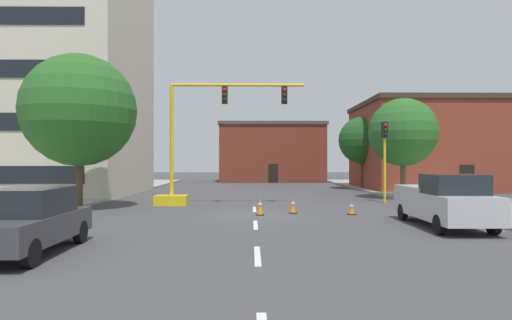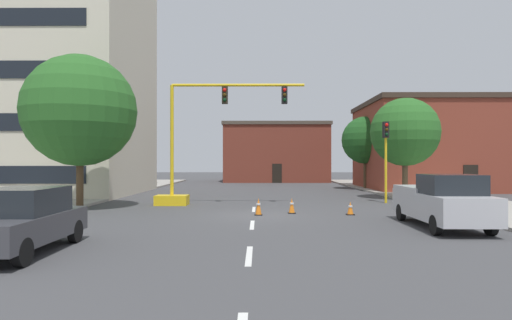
% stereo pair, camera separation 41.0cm
% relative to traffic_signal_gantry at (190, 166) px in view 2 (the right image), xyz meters
% --- Properties ---
extents(ground_plane, '(160.00, 160.00, 0.00)m').
position_rel_traffic_signal_gantry_xyz_m(ground_plane, '(3.60, -4.69, -2.20)').
color(ground_plane, '#424244').
extents(sidewalk_left, '(6.00, 56.00, 0.14)m').
position_rel_traffic_signal_gantry_xyz_m(sidewalk_left, '(-8.41, 3.31, -2.13)').
color(sidewalk_left, '#9E998E').
rests_on(sidewalk_left, ground_plane).
extents(sidewalk_right, '(6.00, 56.00, 0.14)m').
position_rel_traffic_signal_gantry_xyz_m(sidewalk_right, '(15.62, 3.31, -2.13)').
color(sidewalk_right, '#9E998E').
rests_on(sidewalk_right, ground_plane).
extents(lane_stripe_seg_1, '(0.16, 2.40, 0.01)m').
position_rel_traffic_signal_gantry_xyz_m(lane_stripe_seg_1, '(3.60, -13.19, -2.20)').
color(lane_stripe_seg_1, silver).
rests_on(lane_stripe_seg_1, ground_plane).
extents(lane_stripe_seg_2, '(0.16, 2.40, 0.01)m').
position_rel_traffic_signal_gantry_xyz_m(lane_stripe_seg_2, '(3.60, -7.69, -2.20)').
color(lane_stripe_seg_2, silver).
rests_on(lane_stripe_seg_2, ground_plane).
extents(lane_stripe_seg_3, '(0.16, 2.40, 0.01)m').
position_rel_traffic_signal_gantry_xyz_m(lane_stripe_seg_3, '(3.60, -2.19, -2.20)').
color(lane_stripe_seg_3, silver).
rests_on(lane_stripe_seg_3, ground_plane).
extents(building_tall_left, '(16.03, 13.03, 19.84)m').
position_rel_traffic_signal_gantry_xyz_m(building_tall_left, '(-13.21, 8.67, 7.73)').
color(building_tall_left, beige).
rests_on(building_tall_left, ground_plane).
extents(building_brick_center, '(12.72, 7.72, 7.12)m').
position_rel_traffic_signal_gantry_xyz_m(building_brick_center, '(5.95, 29.17, 1.37)').
color(building_brick_center, brown).
rests_on(building_brick_center, ground_plane).
extents(building_row_right, '(13.37, 11.20, 7.67)m').
position_rel_traffic_signal_gantry_xyz_m(building_row_right, '(19.82, 13.90, 1.64)').
color(building_row_right, brown).
rests_on(building_row_right, ground_plane).
extents(traffic_signal_gantry, '(8.35, 1.20, 6.83)m').
position_rel_traffic_signal_gantry_xyz_m(traffic_signal_gantry, '(0.00, 0.00, 0.00)').
color(traffic_signal_gantry, yellow).
rests_on(traffic_signal_gantry, ground_plane).
extents(traffic_light_pole_right, '(0.32, 0.47, 4.80)m').
position_rel_traffic_signal_gantry_xyz_m(traffic_light_pole_right, '(11.36, 1.26, 1.33)').
color(traffic_light_pole_right, yellow).
rests_on(traffic_light_pole_right, ground_plane).
extents(tree_right_far, '(4.18, 4.18, 6.43)m').
position_rel_traffic_signal_gantry_xyz_m(tree_right_far, '(13.27, 13.96, 2.13)').
color(tree_right_far, '#4C3823').
rests_on(tree_right_far, ground_plane).
extents(tree_left_near, '(5.77, 5.77, 7.97)m').
position_rel_traffic_signal_gantry_xyz_m(tree_left_near, '(-5.42, -1.97, 2.88)').
color(tree_left_near, '#4C3823').
rests_on(tree_left_near, ground_plane).
extents(tree_right_mid, '(4.46, 4.46, 6.61)m').
position_rel_traffic_signal_gantry_xyz_m(tree_right_mid, '(13.42, 4.06, 2.17)').
color(tree_right_mid, brown).
rests_on(tree_right_mid, ground_plane).
extents(pickup_truck_silver, '(2.08, 5.43, 1.99)m').
position_rel_traffic_signal_gantry_xyz_m(pickup_truck_silver, '(10.64, -8.30, -1.23)').
color(pickup_truck_silver, '#BCBCC1').
rests_on(pickup_truck_silver, ground_plane).
extents(sedan_dark_gray_near_left, '(1.94, 4.53, 1.74)m').
position_rel_traffic_signal_gantry_xyz_m(sedan_dark_gray_near_left, '(-2.48, -12.92, -1.31)').
color(sedan_dark_gray_near_left, '#3D3D42').
rests_on(sedan_dark_gray_near_left, ground_plane).
extents(traffic_cone_roadside_a, '(0.36, 0.36, 0.73)m').
position_rel_traffic_signal_gantry_xyz_m(traffic_cone_roadside_a, '(5.41, -3.94, -1.84)').
color(traffic_cone_roadside_a, black).
rests_on(traffic_cone_roadside_a, ground_plane).
extents(traffic_cone_roadside_b, '(0.36, 0.36, 0.79)m').
position_rel_traffic_signal_gantry_xyz_m(traffic_cone_roadside_b, '(3.84, -4.62, -1.81)').
color(traffic_cone_roadside_b, black).
rests_on(traffic_cone_roadside_b, ground_plane).
extents(traffic_cone_roadside_c, '(0.36, 0.36, 0.61)m').
position_rel_traffic_signal_gantry_xyz_m(traffic_cone_roadside_c, '(8.06, -4.50, -1.90)').
color(traffic_cone_roadside_c, black).
rests_on(traffic_cone_roadside_c, ground_plane).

